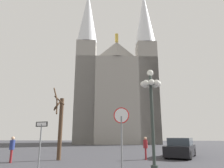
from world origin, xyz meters
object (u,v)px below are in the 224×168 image
Objects in this scene: cathedral at (116,93)px; parked_car_near_black at (181,148)px; stop_sign at (121,128)px; pedestrian_standing at (145,146)px; one_way_arrow_sign at (40,139)px; bare_tree at (60,124)px; pedestrian_walking at (12,147)px; street_lamp at (151,100)px.

cathedral reaches higher than parked_car_near_black.
cathedral reaches higher than stop_sign.
cathedral is 29.19m from parked_car_near_black.
pedestrian_standing is at bearing -147.85° from parked_car_near_black.
one_way_arrow_sign is 7.99m from pedestrian_standing.
parked_car_near_black is 3.00× the size of pedestrian_standing.
cathedral is 6.39× the size of bare_tree.
pedestrian_walking is 9.20m from pedestrian_standing.
pedestrian_walking is (-8.91, 2.50, -2.58)m from street_lamp.
one_way_arrow_sign is (-1.48, -34.06, -9.11)m from cathedral.
bare_tree is 6.53m from pedestrian_standing.
parked_car_near_black is at bearing 20.21° from pedestrian_walking.
stop_sign is 9.47m from parked_car_near_black.
stop_sign is at bearing -9.79° from one_way_arrow_sign.
pedestrian_standing reaches higher than parked_car_near_black.
one_way_arrow_sign is at bearing -44.27° from pedestrian_walking.
bare_tree is at bearing -94.28° from cathedral.
street_lamp is 9.61m from pedestrian_walking.
one_way_arrow_sign is at bearing -81.71° from bare_tree.
street_lamp reaches higher than pedestrian_walking.
pedestrian_walking is (-2.57, -1.64, -1.51)m from bare_tree.
cathedral reaches higher than street_lamp.
pedestrian_walking is at bearing 152.07° from stop_sign.
pedestrian_walking is at bearing -98.77° from cathedral.
pedestrian_walking is (-11.80, -4.34, 0.28)m from parked_car_near_black.
stop_sign reaches higher than one_way_arrow_sign.
parked_car_near_black is at bearing 67.12° from street_lamp.
stop_sign is 1.82× the size of pedestrian_walking.
pedestrian_standing is (1.50, 6.40, -1.11)m from stop_sign.
pedestrian_standing is at bearing 45.57° from one_way_arrow_sign.
bare_tree is (-4.78, 5.54, 0.43)m from stop_sign.
bare_tree is (-6.34, 4.15, -1.06)m from street_lamp.
bare_tree is 9.78m from parked_car_near_black.
street_lamp is 0.98× the size of bare_tree.
one_way_arrow_sign is at bearing -134.43° from pedestrian_standing.
pedestrian_walking is at bearing -164.27° from pedestrian_standing.
pedestrian_standing is at bearing 90.59° from street_lamp.
cathedral is at bearing 97.09° from street_lamp.
stop_sign is at bearing -138.03° from street_lamp.
stop_sign is 2.57m from street_lamp.
parked_car_near_black is 12.58m from pedestrian_walking.
stop_sign is at bearing -85.72° from cathedral.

